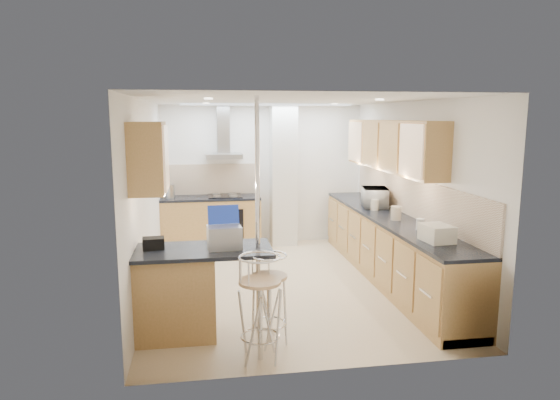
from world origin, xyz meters
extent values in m
plane|color=beige|center=(0.00, 0.00, 0.00)|extent=(4.80, 4.80, 0.00)
cube|color=white|center=(0.00, 2.40, 1.25)|extent=(3.60, 0.04, 2.50)
cube|color=white|center=(0.00, -2.40, 1.25)|extent=(3.60, 0.04, 2.50)
cube|color=white|center=(-1.80, 0.00, 1.25)|extent=(0.04, 4.80, 2.50)
cube|color=white|center=(1.80, 0.00, 1.25)|extent=(0.04, 4.80, 2.50)
cube|color=white|center=(0.00, 0.00, 2.50)|extent=(3.60, 4.80, 0.02)
cube|color=#AD8545|center=(1.63, 0.40, 1.88)|extent=(0.34, 3.00, 0.72)
cube|color=#AD8545|center=(-1.63, -1.35, 1.88)|extent=(0.34, 0.62, 0.72)
cube|color=#EFE2C9|center=(1.79, 0.00, 1.18)|extent=(0.03, 4.40, 0.56)
cube|color=#EFE2C9|center=(-0.95, 2.38, 1.18)|extent=(1.70, 0.03, 0.56)
cube|color=silver|center=(0.35, 2.20, 1.25)|extent=(0.45, 0.40, 2.50)
cube|color=#A6A9AB|center=(-0.70, 2.15, 1.62)|extent=(0.62, 0.48, 0.08)
cube|color=#A6A9AB|center=(-0.70, 2.29, 2.06)|extent=(0.22, 0.20, 0.88)
cylinder|color=silver|center=(-0.53, -1.45, 1.25)|extent=(0.05, 0.05, 2.50)
cube|color=black|center=(-0.70, 1.79, 0.45)|extent=(0.58, 0.02, 0.58)
cube|color=black|center=(-0.70, 2.10, 0.93)|extent=(0.58, 0.50, 0.02)
cube|color=tan|center=(0.00, 1.80, 2.48)|extent=(2.80, 0.35, 0.02)
cube|color=#AD8545|center=(1.50, 0.00, 0.44)|extent=(0.60, 4.40, 0.88)
cube|color=black|center=(1.50, 0.00, 0.90)|extent=(0.63, 4.40, 0.04)
cube|color=#AD8545|center=(-0.95, 2.10, 0.44)|extent=(1.70, 0.60, 0.88)
cube|color=black|center=(-0.95, 2.10, 0.90)|extent=(1.70, 0.63, 0.04)
cube|color=#AD8545|center=(-1.12, -1.45, 0.45)|extent=(1.35, 0.62, 0.90)
cube|color=black|center=(-1.12, -1.45, 0.92)|extent=(1.47, 0.72, 0.04)
imported|color=silver|center=(1.52, 0.68, 1.07)|extent=(0.46, 0.60, 0.30)
cube|color=#929599|center=(-0.88, -1.47, 1.06)|extent=(0.36, 0.28, 0.24)
cube|color=black|center=(-1.61, -1.38, 1.00)|extent=(0.23, 0.18, 0.12)
cylinder|color=white|center=(1.43, 0.45, 1.00)|extent=(0.15, 0.15, 0.16)
cylinder|color=white|center=(1.63, 0.95, 1.00)|extent=(0.13, 0.13, 0.16)
cylinder|color=#B1A38D|center=(1.47, -0.29, 1.01)|extent=(0.15, 0.15, 0.19)
cylinder|color=silver|center=(1.53, -0.90, 0.99)|extent=(0.12, 0.12, 0.14)
cube|color=white|center=(1.47, -1.47, 1.01)|extent=(0.31, 0.38, 0.19)
cylinder|color=#A6A9AB|center=(-1.63, 2.03, 1.04)|extent=(0.16, 0.16, 0.23)
camera|label=1|loc=(-1.10, -6.52, 2.29)|focal=32.00mm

